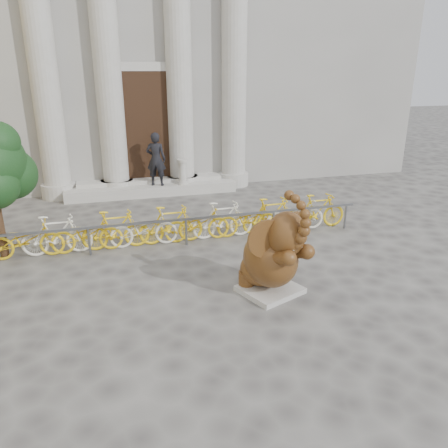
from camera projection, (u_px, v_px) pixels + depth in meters
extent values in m
plane|color=#474442|center=(220.00, 339.00, 7.32)|extent=(80.00, 80.00, 0.00)
cube|color=gray|center=(129.00, 27.00, 18.91)|extent=(22.00, 10.00, 12.00)
cube|color=black|center=(147.00, 127.00, 15.54)|extent=(2.40, 0.16, 4.00)
cylinder|color=#A8A59E|center=(44.00, 78.00, 14.05)|extent=(0.90, 0.90, 8.00)
cylinder|color=#A8A59E|center=(108.00, 77.00, 14.56)|extent=(0.90, 0.90, 8.00)
cylinder|color=#A8A59E|center=(179.00, 77.00, 15.17)|extent=(0.90, 0.90, 8.00)
cylinder|color=#A8A59E|center=(234.00, 77.00, 15.68)|extent=(0.90, 0.90, 8.00)
cube|color=#A8A59E|center=(152.00, 189.00, 15.78)|extent=(6.00, 1.20, 0.36)
cube|color=#A8A59E|center=(270.00, 289.00, 8.84)|extent=(1.39, 1.33, 0.11)
ellipsoid|color=black|center=(262.00, 268.00, 8.90)|extent=(1.19, 1.16, 0.71)
ellipsoid|color=black|center=(270.00, 258.00, 8.63)|extent=(1.48, 1.62, 1.15)
cylinder|color=black|center=(247.00, 278.00, 8.89)|extent=(0.43, 0.43, 0.29)
cylinder|color=black|center=(268.00, 270.00, 9.24)|extent=(0.43, 0.43, 0.29)
cylinder|color=black|center=(278.00, 258.00, 8.08)|extent=(0.49, 0.71, 0.44)
cylinder|color=black|center=(296.00, 251.00, 8.36)|extent=(0.49, 0.71, 0.44)
ellipsoid|color=black|center=(286.00, 234.00, 8.12)|extent=(0.96, 0.94, 0.88)
cylinder|color=black|center=(267.00, 239.00, 8.02)|extent=(0.75, 0.11, 0.75)
cylinder|color=black|center=(295.00, 230.00, 8.45)|extent=(0.61, 0.52, 0.75)
cone|color=beige|center=(289.00, 248.00, 7.94)|extent=(0.21, 0.25, 0.12)
cone|color=beige|center=(299.00, 245.00, 8.09)|extent=(0.11, 0.26, 0.12)
cube|color=slate|center=(186.00, 219.00, 11.00)|extent=(9.51, 0.06, 0.06)
cylinder|color=slate|center=(89.00, 241.00, 10.51)|extent=(0.06, 0.06, 0.70)
cylinder|color=slate|center=(186.00, 232.00, 11.12)|extent=(0.06, 0.06, 0.70)
cylinder|color=slate|center=(273.00, 224.00, 11.72)|extent=(0.06, 0.06, 0.70)
cylinder|color=slate|center=(345.00, 217.00, 12.28)|extent=(0.06, 0.06, 0.70)
imported|color=yellow|center=(26.00, 238.00, 10.32)|extent=(1.70, 0.50, 1.00)
imported|color=white|center=(57.00, 235.00, 10.50)|extent=(1.66, 0.47, 1.00)
imported|color=yellow|center=(87.00, 232.00, 10.67)|extent=(1.70, 0.50, 1.00)
imported|color=yellow|center=(116.00, 230.00, 10.85)|extent=(1.66, 0.47, 1.00)
imported|color=white|center=(144.00, 227.00, 11.03)|extent=(1.70, 0.50, 1.00)
imported|color=yellow|center=(171.00, 225.00, 11.20)|extent=(1.66, 0.47, 1.00)
imported|color=yellow|center=(197.00, 222.00, 11.38)|extent=(1.70, 0.50, 1.00)
imported|color=white|center=(223.00, 220.00, 11.56)|extent=(1.66, 0.47, 1.00)
imported|color=yellow|center=(248.00, 218.00, 11.73)|extent=(1.70, 0.50, 1.00)
imported|color=yellow|center=(272.00, 215.00, 11.91)|extent=(1.66, 0.47, 1.00)
imported|color=white|center=(295.00, 213.00, 12.09)|extent=(1.70, 0.50, 1.00)
imported|color=yellow|center=(318.00, 211.00, 12.26)|extent=(1.66, 0.47, 1.00)
sphere|color=black|center=(11.00, 174.00, 10.16)|extent=(1.20, 1.20, 1.20)
imported|color=black|center=(156.00, 159.00, 15.24)|extent=(0.79, 0.65, 1.87)
cylinder|color=#A8A59E|center=(183.00, 182.00, 15.71)|extent=(0.36, 0.36, 0.11)
cylinder|color=#A8A59E|center=(182.00, 173.00, 15.59)|extent=(0.26, 0.26, 0.82)
cylinder|color=#A8A59E|center=(182.00, 161.00, 15.44)|extent=(0.36, 0.36, 0.09)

